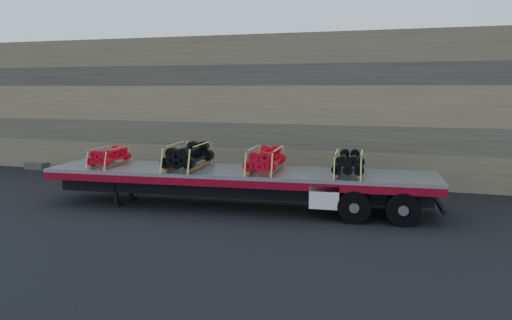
{
  "coord_description": "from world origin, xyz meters",
  "views": [
    {
      "loc": [
        7.03,
        -17.8,
        4.5
      ],
      "look_at": [
        1.29,
        0.23,
        1.75
      ],
      "focal_mm": 35.0,
      "sensor_mm": 36.0,
      "label": 1
    }
  ],
  "objects_px": {
    "trailer": "(238,189)",
    "bundle_rear": "(349,163)",
    "bundle_midrear": "(266,160)",
    "bundle_midfront": "(188,156)",
    "bundle_front": "(109,157)"
  },
  "relations": [
    {
      "from": "trailer",
      "to": "bundle_midfront",
      "type": "xyz_separation_m",
      "value": [
        -1.93,
        -0.17,
        1.17
      ]
    },
    {
      "from": "bundle_midfront",
      "to": "bundle_midrear",
      "type": "height_order",
      "value": "bundle_midfront"
    },
    {
      "from": "trailer",
      "to": "bundle_rear",
      "type": "relative_size",
      "value": 6.75
    },
    {
      "from": "bundle_front",
      "to": "bundle_rear",
      "type": "height_order",
      "value": "bundle_rear"
    },
    {
      "from": "bundle_midrear",
      "to": "bundle_rear",
      "type": "relative_size",
      "value": 1.07
    },
    {
      "from": "bundle_midfront",
      "to": "bundle_midrear",
      "type": "relative_size",
      "value": 1.1
    },
    {
      "from": "bundle_midrear",
      "to": "bundle_midfront",
      "type": "bearing_deg",
      "value": 180.0
    },
    {
      "from": "bundle_front",
      "to": "bundle_midfront",
      "type": "xyz_separation_m",
      "value": [
        3.31,
        0.29,
        0.12
      ]
    },
    {
      "from": "trailer",
      "to": "bundle_rear",
      "type": "distance_m",
      "value": 4.24
    },
    {
      "from": "trailer",
      "to": "bundle_midrear",
      "type": "relative_size",
      "value": 6.32
    },
    {
      "from": "bundle_front",
      "to": "bundle_rear",
      "type": "bearing_deg",
      "value": -0.0
    },
    {
      "from": "bundle_front",
      "to": "bundle_midfront",
      "type": "relative_size",
      "value": 0.74
    },
    {
      "from": "trailer",
      "to": "bundle_midrear",
      "type": "bearing_deg",
      "value": -0.0
    },
    {
      "from": "bundle_front",
      "to": "bundle_rear",
      "type": "distance_m",
      "value": 9.35
    },
    {
      "from": "bundle_front",
      "to": "bundle_midrear",
      "type": "xyz_separation_m",
      "value": [
        6.3,
        0.55,
        0.08
      ]
    }
  ]
}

